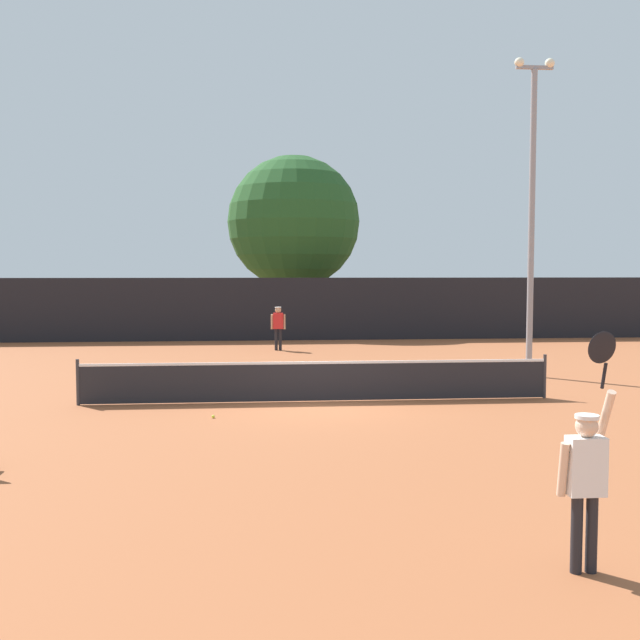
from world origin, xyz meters
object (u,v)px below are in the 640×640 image
at_px(player_serving, 586,468).
at_px(parked_car_near, 326,314).
at_px(large_tree, 294,222).
at_px(player_receiving, 278,324).
at_px(light_pole, 532,199).
at_px(tennis_ball, 213,417).

height_order(player_serving, parked_car_near, player_serving).
bearing_deg(large_tree, player_receiving, -96.85).
xyz_separation_m(player_receiving, light_pole, (7.15, -7.67, 4.14)).
relative_size(tennis_ball, light_pole, 0.01).
bearing_deg(parked_car_near, tennis_ball, -95.63).
relative_size(player_receiving, parked_car_near, 0.39).
distance_m(light_pole, large_tree, 17.88).
distance_m(player_serving, tennis_ball, 9.44).
relative_size(player_receiving, light_pole, 0.18).
bearing_deg(player_serving, tennis_ball, 117.11).
bearing_deg(light_pole, large_tree, 109.81).
bearing_deg(light_pole, player_receiving, 133.02).
height_order(player_receiving, tennis_ball, player_receiving).
distance_m(tennis_ball, parked_car_near, 24.23).
distance_m(player_serving, parked_car_near, 32.12).
relative_size(tennis_ball, parked_car_near, 0.02).
height_order(tennis_ball, large_tree, large_tree).
bearing_deg(light_pole, parked_car_near, 103.07).
height_order(tennis_ball, parked_car_near, parked_car_near).
bearing_deg(parked_car_near, light_pole, -71.41).
bearing_deg(large_tree, light_pole, -70.19).
height_order(player_serving, tennis_ball, player_serving).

